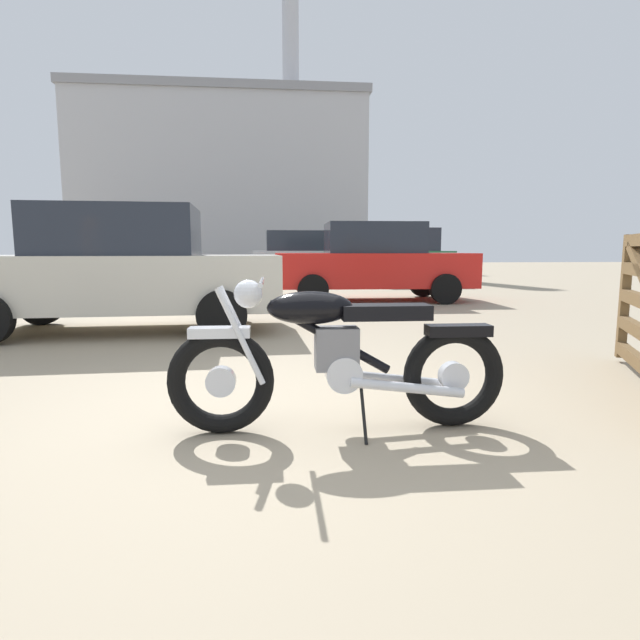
{
  "coord_description": "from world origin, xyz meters",
  "views": [
    {
      "loc": [
        -0.15,
        -3.36,
        1.11
      ],
      "look_at": [
        0.27,
        0.76,
        0.54
      ],
      "focal_mm": 29.09,
      "sensor_mm": 36.0,
      "label": 1
    }
  ],
  "objects_px": {
    "red_hatchback_near": "(392,255)",
    "vintage_motorcycle": "(337,358)",
    "silver_sedan_mid": "(121,270)",
    "white_estate_far": "(304,255)",
    "dark_sedan_left": "(373,262)"
  },
  "relations": [
    {
      "from": "silver_sedan_mid",
      "to": "red_hatchback_near",
      "type": "xyz_separation_m",
      "value": [
        5.97,
        9.3,
        0.08
      ]
    },
    {
      "from": "vintage_motorcycle",
      "to": "red_hatchback_near",
      "type": "relative_size",
      "value": 0.53
    },
    {
      "from": "red_hatchback_near",
      "to": "white_estate_far",
      "type": "distance_m",
      "value": 3.84
    },
    {
      "from": "red_hatchback_near",
      "to": "silver_sedan_mid",
      "type": "bearing_deg",
      "value": 56.39
    },
    {
      "from": "vintage_motorcycle",
      "to": "white_estate_far",
      "type": "bearing_deg",
      "value": -92.7
    },
    {
      "from": "red_hatchback_near",
      "to": "dark_sedan_left",
      "type": "bearing_deg",
      "value": 71.3
    },
    {
      "from": "red_hatchback_near",
      "to": "white_estate_far",
      "type": "bearing_deg",
      "value": -47.26
    },
    {
      "from": "dark_sedan_left",
      "to": "white_estate_far",
      "type": "distance_m",
      "value": 8.25
    },
    {
      "from": "red_hatchback_near",
      "to": "white_estate_far",
      "type": "xyz_separation_m",
      "value": [
        -2.65,
        2.78,
        0.0
      ]
    },
    {
      "from": "vintage_motorcycle",
      "to": "white_estate_far",
      "type": "relative_size",
      "value": 0.53
    },
    {
      "from": "silver_sedan_mid",
      "to": "white_estate_far",
      "type": "height_order",
      "value": "white_estate_far"
    },
    {
      "from": "vintage_motorcycle",
      "to": "white_estate_far",
      "type": "xyz_separation_m",
      "value": [
        0.95,
        16.21,
        0.47
      ]
    },
    {
      "from": "vintage_motorcycle",
      "to": "white_estate_far",
      "type": "height_order",
      "value": "white_estate_far"
    },
    {
      "from": "silver_sedan_mid",
      "to": "white_estate_far",
      "type": "bearing_deg",
      "value": 72.19
    },
    {
      "from": "red_hatchback_near",
      "to": "vintage_motorcycle",
      "type": "bearing_deg",
      "value": 74.04
    }
  ]
}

